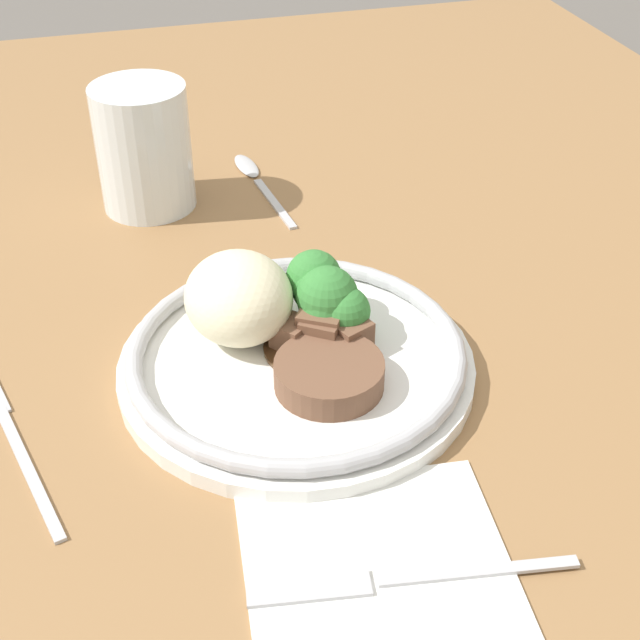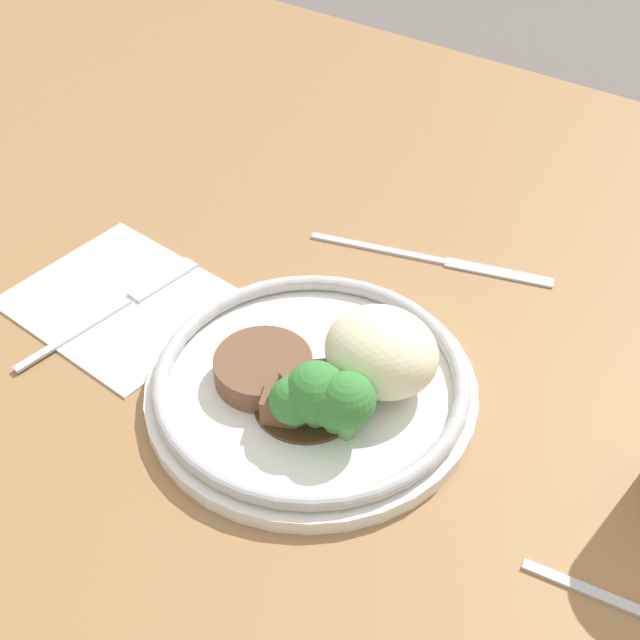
{
  "view_description": "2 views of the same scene",
  "coord_description": "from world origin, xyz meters",
  "views": [
    {
      "loc": [
        -0.46,
        0.11,
        0.43
      ],
      "look_at": [
        0.03,
        -0.02,
        0.06
      ],
      "focal_mm": 50.0,
      "sensor_mm": 36.0,
      "label": 1
    },
    {
      "loc": [
        0.25,
        -0.37,
        0.52
      ],
      "look_at": [
        -0.01,
        0.03,
        0.09
      ],
      "focal_mm": 50.0,
      "sensor_mm": 36.0,
      "label": 2
    }
  ],
  "objects": [
    {
      "name": "dining_table",
      "position": [
        0.0,
        0.0,
        0.02
      ],
      "size": [
        1.51,
        1.13,
        0.04
      ],
      "color": "olive",
      "rests_on": "ground"
    },
    {
      "name": "ground_plane",
      "position": [
        0.0,
        0.0,
        0.0
      ],
      "size": [
        8.0,
        8.0,
        0.0
      ],
      "primitive_type": "plane",
      "color": "#5B5651"
    },
    {
      "name": "fork",
      "position": [
        -0.18,
        0.0,
        0.04
      ],
      "size": [
        0.04,
        0.18,
        0.0
      ],
      "rotation": [
        0.0,
        0.0,
        1.42
      ],
      "color": "#B7B7BC",
      "rests_on": "napkin"
    },
    {
      "name": "napkin",
      "position": [
        -0.19,
        -0.0,
        0.04
      ],
      "size": [
        0.18,
        0.16,
        0.0
      ],
      "color": "white",
      "rests_on": "dining_table"
    },
    {
      "name": "knife",
      "position": [
        0.0,
        0.19,
        0.04
      ],
      "size": [
        0.21,
        0.07,
        0.0
      ],
      "rotation": [
        0.0,
        0.0,
        0.27
      ],
      "color": "#B7B7BC",
      "rests_on": "dining_table"
    },
    {
      "name": "plate",
      "position": [
        0.01,
        0.0,
        0.06
      ],
      "size": [
        0.24,
        0.24,
        0.07
      ],
      "color": "white",
      "rests_on": "dining_table"
    }
  ]
}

